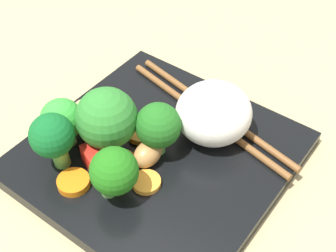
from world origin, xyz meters
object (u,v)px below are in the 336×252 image
broccoli_floret_1 (159,123)px  square_plate (159,156)px  rice_mound (214,113)px  carrot_slice_2 (113,122)px  chopstick_pair (210,113)px

broccoli_floret_1 → square_plate: bearing=-62.0°
square_plate → broccoli_floret_1: 4.19cm
square_plate → broccoli_floret_1: (-0.21, 0.40, 4.17)cm
square_plate → rice_mound: bearing=56.9°
carrot_slice_2 → rice_mound: bearing=25.5°
rice_mound → broccoli_floret_1: size_ratio=1.31×
chopstick_pair → carrot_slice_2: bearing=54.6°
rice_mound → broccoli_floret_1: (-3.38, -4.45, 0.44)cm
broccoli_floret_1 → carrot_slice_2: broccoli_floret_1 is taller
square_plate → broccoli_floret_1: bearing=118.0°
carrot_slice_2 → square_plate: bearing=-3.9°
square_plate → chopstick_pair: size_ratio=1.08×
square_plate → rice_mound: 6.88cm
chopstick_pair → rice_mound: bearing=138.9°
carrot_slice_2 → chopstick_pair: size_ratio=0.14×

